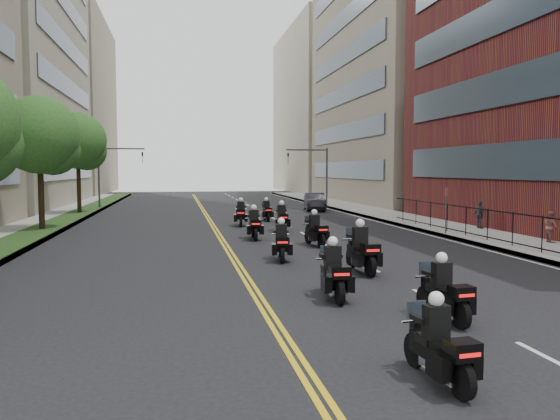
# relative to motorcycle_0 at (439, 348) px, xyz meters

# --- Properties ---
(ground) EXTENTS (160.00, 160.00, 0.00)m
(ground) POSITION_rel_motorcycle_0_xyz_m (-0.61, 0.59, -0.60)
(ground) COLOR black
(ground) RESTS_ON ground
(sidewalk_right) EXTENTS (4.00, 90.00, 0.15)m
(sidewalk_right) POSITION_rel_motorcycle_0_xyz_m (11.39, 25.59, -0.53)
(sidewalk_right) COLOR gray
(sidewalk_right) RESTS_ON ground
(sidewalk_left) EXTENTS (4.00, 90.00, 0.15)m
(sidewalk_left) POSITION_rel_motorcycle_0_xyz_m (-12.61, 25.59, -0.53)
(sidewalk_left) COLOR gray
(sidewalk_left) RESTS_ON ground
(grass_strip) EXTENTS (2.00, 90.00, 0.04)m
(grass_strip) POSITION_rel_motorcycle_0_xyz_m (-11.81, 25.59, -0.43)
(grass_strip) COLOR #1A3312
(grass_strip) RESTS_ON sidewalk_left
(building_right_tan) EXTENTS (15.11, 28.00, 30.00)m
(building_right_tan) POSITION_rel_motorcycle_0_xyz_m (20.86, 48.59, 14.40)
(building_right_tan) COLOR gray
(building_right_tan) RESTS_ON ground
(building_right_far) EXTENTS (15.00, 28.00, 26.00)m
(building_right_far) POSITION_rel_motorcycle_0_xyz_m (20.89, 78.59, 12.40)
(building_right_far) COLOR gray
(building_right_far) RESTS_ON ground
(building_left_far) EXTENTS (16.00, 28.00, 26.00)m
(building_left_far) POSITION_rel_motorcycle_0_xyz_m (-22.61, 78.59, 12.40)
(building_left_far) COLOR gray
(building_left_far) RESTS_ON ground
(iron_fence) EXTENTS (0.05, 28.00, 1.50)m
(iron_fence) POSITION_rel_motorcycle_0_xyz_m (10.39, 12.59, 0.30)
(iron_fence) COLOR black
(iron_fence) RESTS_ON sidewalk_right
(street_trees) EXTENTS (4.40, 38.40, 7.98)m
(street_trees) POSITION_rel_motorcycle_0_xyz_m (-11.66, 19.20, 4.53)
(street_trees) COLOR black
(street_trees) RESTS_ON ground
(traffic_signal_right) EXTENTS (4.09, 0.20, 5.60)m
(traffic_signal_right) POSITION_rel_motorcycle_0_xyz_m (8.92, 42.59, 3.10)
(traffic_signal_right) COLOR #3F3F44
(traffic_signal_right) RESTS_ON ground
(traffic_signal_left) EXTENTS (4.09, 0.20, 5.60)m
(traffic_signal_left) POSITION_rel_motorcycle_0_xyz_m (-10.15, 42.59, 3.10)
(traffic_signal_left) COLOR #3F3F44
(traffic_signal_left) RESTS_ON ground
(motorcycle_0) EXTENTS (0.54, 2.07, 1.53)m
(motorcycle_0) POSITION_rel_motorcycle_0_xyz_m (0.00, 0.00, 0.00)
(motorcycle_0) COLOR black
(motorcycle_0) RESTS_ON ground
(motorcycle_1) EXTENTS (0.57, 2.18, 1.61)m
(motorcycle_1) POSITION_rel_motorcycle_0_xyz_m (1.87, 3.47, 0.03)
(motorcycle_1) COLOR black
(motorcycle_1) RESTS_ON ground
(motorcycle_2) EXTENTS (0.58, 2.31, 1.71)m
(motorcycle_2) POSITION_rel_motorcycle_0_xyz_m (-0.04, 6.07, 0.07)
(motorcycle_2) COLOR black
(motorcycle_2) RESTS_ON ground
(motorcycle_3) EXTENTS (0.59, 2.51, 1.85)m
(motorcycle_3) POSITION_rel_motorcycle_0_xyz_m (1.94, 9.50, 0.13)
(motorcycle_3) COLOR black
(motorcycle_3) RESTS_ON ground
(motorcycle_4) EXTENTS (0.68, 2.24, 1.66)m
(motorcycle_4) POSITION_rel_motorcycle_0_xyz_m (-0.27, 12.54, 0.05)
(motorcycle_4) COLOR black
(motorcycle_4) RESTS_ON ground
(motorcycle_5) EXTENTS (0.70, 2.29, 1.69)m
(motorcycle_5) POSITION_rel_motorcycle_0_xyz_m (2.03, 16.23, 0.07)
(motorcycle_5) COLOR black
(motorcycle_5) RESTS_ON ground
(motorcycle_6) EXTENTS (0.56, 2.38, 1.76)m
(motorcycle_6) POSITION_rel_motorcycle_0_xyz_m (-0.43, 19.13, 0.09)
(motorcycle_6) COLOR black
(motorcycle_6) RESTS_ON ground
(motorcycle_7) EXTENTS (0.66, 2.40, 1.77)m
(motorcycle_7) POSITION_rel_motorcycle_0_xyz_m (1.62, 22.36, 0.10)
(motorcycle_7) COLOR black
(motorcycle_7) RESTS_ON ground
(motorcycle_8) EXTENTS (0.71, 2.41, 1.78)m
(motorcycle_8) POSITION_rel_motorcycle_0_xyz_m (-0.34, 25.84, 0.10)
(motorcycle_8) COLOR black
(motorcycle_8) RESTS_ON ground
(motorcycle_9) EXTENTS (0.50, 2.19, 1.62)m
(motorcycle_9) POSITION_rel_motorcycle_0_xyz_m (1.79, 28.83, 0.04)
(motorcycle_9) COLOR black
(motorcycle_9) RESTS_ON ground
(parked_sedan) EXTENTS (2.32, 4.80, 1.52)m
(parked_sedan) POSITION_rel_motorcycle_0_xyz_m (7.39, 37.45, 0.16)
(parked_sedan) COLOR black
(parked_sedan) RESTS_ON ground
(pedestrian_b) EXTENTS (0.66, 0.79, 1.46)m
(pedestrian_b) POSITION_rel_motorcycle_0_xyz_m (12.89, 14.37, 0.27)
(pedestrian_b) COLOR brown
(pedestrian_b) RESTS_ON sidewalk_right
(pedestrian_c) EXTENTS (0.44, 0.95, 1.59)m
(pedestrian_c) POSITION_rel_motorcycle_0_xyz_m (12.89, 20.48, 0.34)
(pedestrian_c) COLOR #3C3C43
(pedestrian_c) RESTS_ON sidewalk_right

